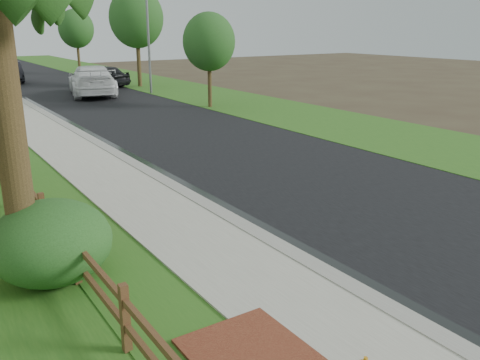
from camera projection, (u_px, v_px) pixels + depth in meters
ground at (331, 295)px, 8.91m from camera, size 120.00×120.00×0.00m
road at (61, 87)px, 39.26m from camera, size 8.00×90.00×0.02m
curb at (2, 90)px, 37.03m from camera, size 0.40×90.00×0.12m
wet_gutter at (8, 90)px, 37.23m from camera, size 0.50×90.00×0.00m
verge_far at (144, 81)px, 42.90m from camera, size 6.00×90.00×0.04m
ranch_fence at (31, 199)px, 11.94m from camera, size 0.12×16.92×1.10m
white_suv at (92, 80)px, 33.97m from camera, size 4.26×7.34×2.00m
dark_car_mid at (101, 76)px, 38.92m from camera, size 3.66×5.24×1.66m
dark_car_far at (10, 72)px, 42.00m from camera, size 2.19×5.06×1.62m
streetlight at (146, 26)px, 33.84m from camera, size 1.79×0.67×7.92m
boulder at (36, 235)px, 10.42m from camera, size 1.39×1.18×0.80m
shrub_b at (51, 242)px, 9.20m from camera, size 2.39×2.39×1.53m
tree_near_right at (209, 42)px, 28.28m from camera, size 2.94×2.94×5.28m
tree_mid_right at (136, 18)px, 37.79m from camera, size 4.03×4.03×7.31m
tree_far_right at (76, 29)px, 48.14m from camera, size 3.29×3.29×6.07m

